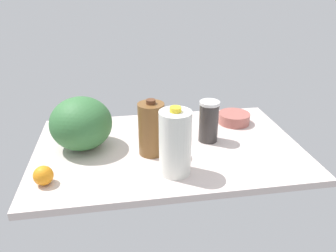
{
  "coord_description": "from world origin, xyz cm",
  "views": [
    {
      "loc": [
        -21.35,
        -130.73,
        75.03
      ],
      "look_at": [
        0.0,
        0.0,
        13.0
      ],
      "focal_mm": 35.0,
      "sensor_mm": 36.0,
      "label": 1
    }
  ],
  "objects_px": {
    "shaker_bottle": "(209,121)",
    "chocolate_milk_jug": "(151,129)",
    "mixing_bowl": "(234,118)",
    "lemon_far_back": "(168,115)",
    "tumbler_cup": "(150,117)",
    "orange_beside_bowl": "(43,176)",
    "watermelon": "(81,123)",
    "milk_jug": "(175,143)"
  },
  "relations": [
    {
      "from": "shaker_bottle",
      "to": "chocolate_milk_jug",
      "type": "xyz_separation_m",
      "value": [
        -0.28,
        -0.08,
        0.02
      ]
    },
    {
      "from": "mixing_bowl",
      "to": "lemon_far_back",
      "type": "bearing_deg",
      "value": 167.82
    },
    {
      "from": "shaker_bottle",
      "to": "tumbler_cup",
      "type": "height_order",
      "value": "shaker_bottle"
    },
    {
      "from": "chocolate_milk_jug",
      "to": "shaker_bottle",
      "type": "bearing_deg",
      "value": 15.45
    },
    {
      "from": "shaker_bottle",
      "to": "orange_beside_bowl",
      "type": "bearing_deg",
      "value": -160.64
    },
    {
      "from": "mixing_bowl",
      "to": "shaker_bottle",
      "type": "bearing_deg",
      "value": -138.16
    },
    {
      "from": "watermelon",
      "to": "milk_jug",
      "type": "height_order",
      "value": "milk_jug"
    },
    {
      "from": "orange_beside_bowl",
      "to": "lemon_far_back",
      "type": "relative_size",
      "value": 0.96
    },
    {
      "from": "chocolate_milk_jug",
      "to": "mixing_bowl",
      "type": "height_order",
      "value": "chocolate_milk_jug"
    },
    {
      "from": "shaker_bottle",
      "to": "watermelon",
      "type": "xyz_separation_m",
      "value": [
        -0.58,
        0.03,
        0.02
      ]
    },
    {
      "from": "mixing_bowl",
      "to": "orange_beside_bowl",
      "type": "xyz_separation_m",
      "value": [
        -0.89,
        -0.42,
        0.01
      ]
    },
    {
      "from": "shaker_bottle",
      "to": "chocolate_milk_jug",
      "type": "distance_m",
      "value": 0.29
    },
    {
      "from": "watermelon",
      "to": "lemon_far_back",
      "type": "xyz_separation_m",
      "value": [
        0.43,
        0.22,
        -0.08
      ]
    },
    {
      "from": "shaker_bottle",
      "to": "chocolate_milk_jug",
      "type": "bearing_deg",
      "value": -164.55
    },
    {
      "from": "watermelon",
      "to": "chocolate_milk_jug",
      "type": "xyz_separation_m",
      "value": [
        0.3,
        -0.1,
        -0.0
      ]
    },
    {
      "from": "milk_jug",
      "to": "tumbler_cup",
      "type": "distance_m",
      "value": 0.38
    },
    {
      "from": "orange_beside_bowl",
      "to": "lemon_far_back",
      "type": "height_order",
      "value": "lemon_far_back"
    },
    {
      "from": "watermelon",
      "to": "mixing_bowl",
      "type": "height_order",
      "value": "watermelon"
    },
    {
      "from": "tumbler_cup",
      "to": "lemon_far_back",
      "type": "xyz_separation_m",
      "value": [
        0.11,
        0.11,
        -0.04
      ]
    },
    {
      "from": "mixing_bowl",
      "to": "milk_jug",
      "type": "bearing_deg",
      "value": -133.45
    },
    {
      "from": "mixing_bowl",
      "to": "milk_jug",
      "type": "xyz_separation_m",
      "value": [
        -0.39,
        -0.41,
        0.1
      ]
    },
    {
      "from": "milk_jug",
      "to": "orange_beside_bowl",
      "type": "xyz_separation_m",
      "value": [
        -0.5,
        -0.0,
        -0.09
      ]
    },
    {
      "from": "shaker_bottle",
      "to": "watermelon",
      "type": "height_order",
      "value": "watermelon"
    },
    {
      "from": "milk_jug",
      "to": "orange_beside_bowl",
      "type": "height_order",
      "value": "milk_jug"
    },
    {
      "from": "chocolate_milk_jug",
      "to": "watermelon",
      "type": "bearing_deg",
      "value": 161.17
    },
    {
      "from": "chocolate_milk_jug",
      "to": "lemon_far_back",
      "type": "bearing_deg",
      "value": 68.68
    },
    {
      "from": "watermelon",
      "to": "orange_beside_bowl",
      "type": "xyz_separation_m",
      "value": [
        -0.13,
        -0.27,
        -0.08
      ]
    },
    {
      "from": "chocolate_milk_jug",
      "to": "mixing_bowl",
      "type": "bearing_deg",
      "value": 27.86
    },
    {
      "from": "tumbler_cup",
      "to": "chocolate_milk_jug",
      "type": "bearing_deg",
      "value": -95.14
    },
    {
      "from": "shaker_bottle",
      "to": "lemon_far_back",
      "type": "bearing_deg",
      "value": 121.82
    },
    {
      "from": "chocolate_milk_jug",
      "to": "orange_beside_bowl",
      "type": "height_order",
      "value": "chocolate_milk_jug"
    },
    {
      "from": "watermelon",
      "to": "lemon_far_back",
      "type": "bearing_deg",
      "value": 27.0
    },
    {
      "from": "milk_jug",
      "to": "shaker_bottle",
      "type": "bearing_deg",
      "value": 50.31
    },
    {
      "from": "watermelon",
      "to": "mixing_bowl",
      "type": "distance_m",
      "value": 0.78
    },
    {
      "from": "tumbler_cup",
      "to": "lemon_far_back",
      "type": "height_order",
      "value": "tumbler_cup"
    },
    {
      "from": "chocolate_milk_jug",
      "to": "milk_jug",
      "type": "xyz_separation_m",
      "value": [
        0.07,
        -0.17,
        0.01
      ]
    },
    {
      "from": "shaker_bottle",
      "to": "milk_jug",
      "type": "relative_size",
      "value": 0.7
    },
    {
      "from": "watermelon",
      "to": "lemon_far_back",
      "type": "distance_m",
      "value": 0.48
    },
    {
      "from": "watermelon",
      "to": "orange_beside_bowl",
      "type": "height_order",
      "value": "watermelon"
    },
    {
      "from": "chocolate_milk_jug",
      "to": "orange_beside_bowl",
      "type": "relative_size",
      "value": 3.35
    },
    {
      "from": "watermelon",
      "to": "mixing_bowl",
      "type": "relative_size",
      "value": 1.67
    },
    {
      "from": "orange_beside_bowl",
      "to": "lemon_far_back",
      "type": "distance_m",
      "value": 0.74
    }
  ]
}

